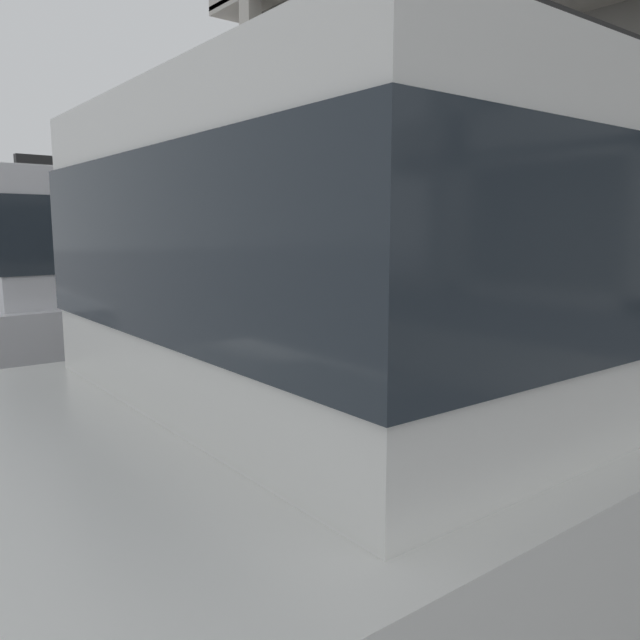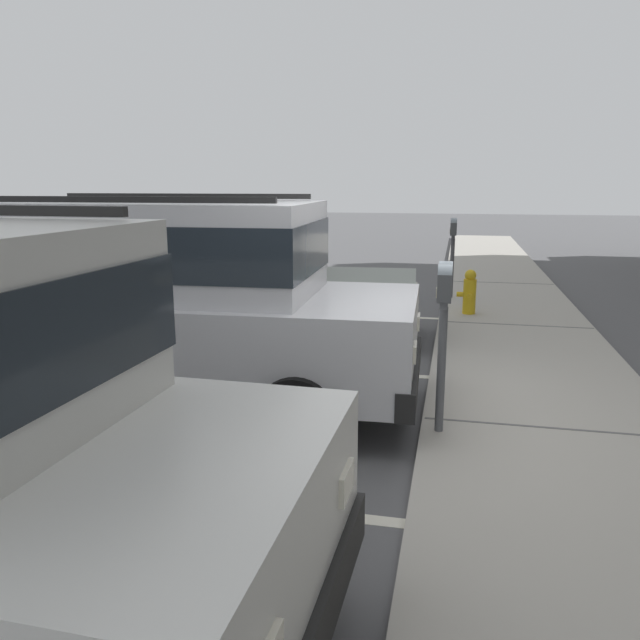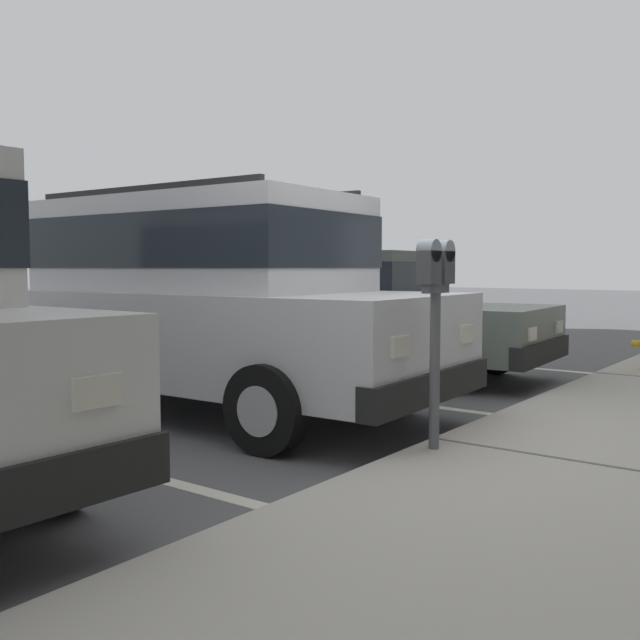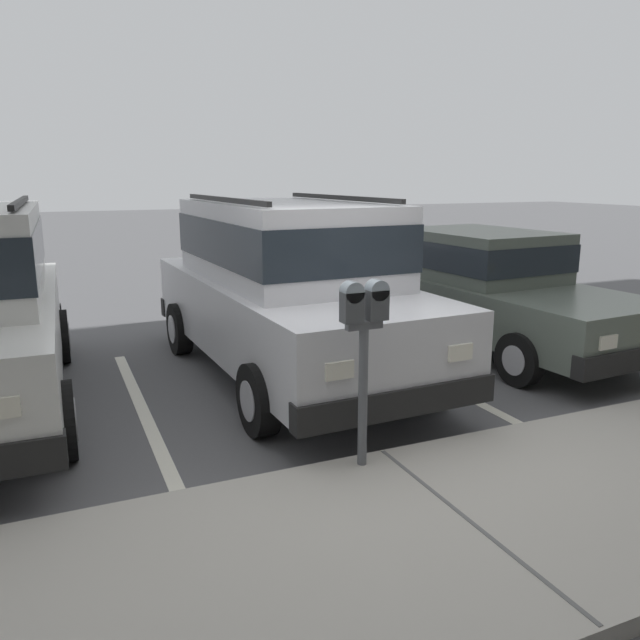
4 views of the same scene
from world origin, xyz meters
name	(u,v)px [view 3 (image 3 of 4)]	position (x,y,z in m)	size (l,w,h in m)	color
ground_plane	(407,457)	(0.00, 0.00, -0.05)	(80.00, 80.00, 0.10)	#565659
sidewalk	(588,472)	(0.00, 1.30, 0.06)	(40.00, 2.20, 0.12)	#ADA89E
parking_stall_lines	(110,466)	(1.58, -1.40, 0.00)	(12.77, 4.80, 0.01)	silver
silver_suv	(203,295)	(-0.13, -2.27, 1.09)	(2.15, 4.85, 2.03)	silver
red_sedan	(362,309)	(-3.04, -2.41, 0.82)	(2.04, 4.58, 1.54)	#5B665B
parking_meter_near	(436,293)	(0.25, 0.35, 1.17)	(0.35, 0.12, 1.41)	#595B60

